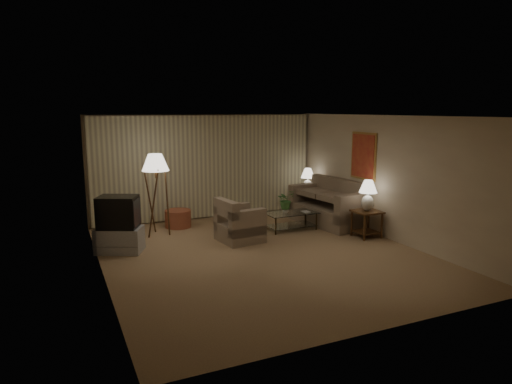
% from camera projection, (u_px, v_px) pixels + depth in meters
% --- Properties ---
extents(ground, '(7.00, 7.00, 0.00)m').
position_uv_depth(ground, '(262.00, 254.00, 9.02)').
color(ground, tan).
rests_on(ground, ground).
extents(room_shell, '(6.04, 7.02, 2.72)m').
position_uv_depth(room_shell, '(235.00, 159.00, 10.07)').
color(room_shell, beige).
rests_on(room_shell, ground).
extents(sofa, '(2.25, 1.53, 0.88)m').
position_uv_depth(sofa, '(328.00, 207.00, 11.31)').
color(sofa, gray).
rests_on(sofa, ground).
extents(armchair, '(1.08, 1.05, 0.74)m').
position_uv_depth(armchair, '(240.00, 224.00, 9.87)').
color(armchair, gray).
rests_on(armchair, ground).
extents(side_table_near, '(0.57, 0.57, 0.60)m').
position_uv_depth(side_table_near, '(367.00, 219.00, 10.17)').
color(side_table_near, '#3C2010').
rests_on(side_table_near, ground).
extents(side_table_far, '(0.47, 0.39, 0.60)m').
position_uv_depth(side_table_far, '(307.00, 199.00, 12.51)').
color(side_table_far, '#3C2010').
rests_on(side_table_far, ground).
extents(table_lamp_near, '(0.40, 0.40, 0.69)m').
position_uv_depth(table_lamp_near, '(368.00, 193.00, 10.06)').
color(table_lamp_near, white).
rests_on(table_lamp_near, side_table_near).
extents(table_lamp_far, '(0.38, 0.38, 0.65)m').
position_uv_depth(table_lamp_far, '(308.00, 178.00, 12.40)').
color(table_lamp_far, white).
rests_on(table_lamp_far, side_table_far).
extents(coffee_table, '(1.22, 0.67, 0.41)m').
position_uv_depth(coffee_table, '(291.00, 218.00, 10.82)').
color(coffee_table, silver).
rests_on(coffee_table, ground).
extents(tv_cabinet, '(1.32, 1.24, 0.50)m').
position_uv_depth(tv_cabinet, '(120.00, 240.00, 9.13)').
color(tv_cabinet, '#AEAEB1').
rests_on(tv_cabinet, ground).
extents(crt_tv, '(1.15, 1.10, 0.64)m').
position_uv_depth(crt_tv, '(118.00, 212.00, 9.02)').
color(crt_tv, black).
rests_on(crt_tv, tv_cabinet).
extents(floor_lamp, '(0.60, 0.60, 1.85)m').
position_uv_depth(floor_lamp, '(157.00, 193.00, 10.23)').
color(floor_lamp, '#3C2010').
rests_on(floor_lamp, ground).
extents(ottoman, '(0.80, 0.80, 0.42)m').
position_uv_depth(ottoman, '(178.00, 219.00, 11.07)').
color(ottoman, '#A84F39').
rests_on(ottoman, ground).
extents(vase, '(0.19, 0.19, 0.16)m').
position_uv_depth(vase, '(286.00, 210.00, 10.72)').
color(vase, white).
rests_on(vase, coffee_table).
extents(flowers, '(0.48, 0.44, 0.45)m').
position_uv_depth(flowers, '(286.00, 197.00, 10.66)').
color(flowers, '#417E38').
rests_on(flowers, vase).
extents(book, '(0.17, 0.23, 0.02)m').
position_uv_depth(book, '(303.00, 212.00, 10.80)').
color(book, olive).
rests_on(book, coffee_table).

